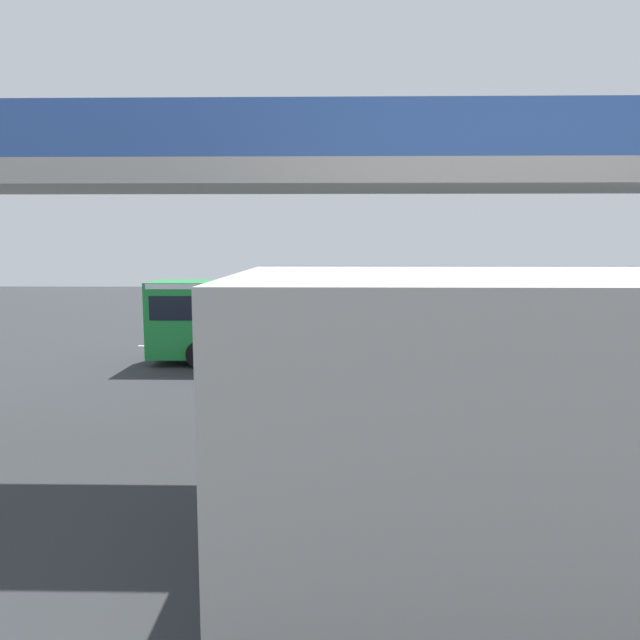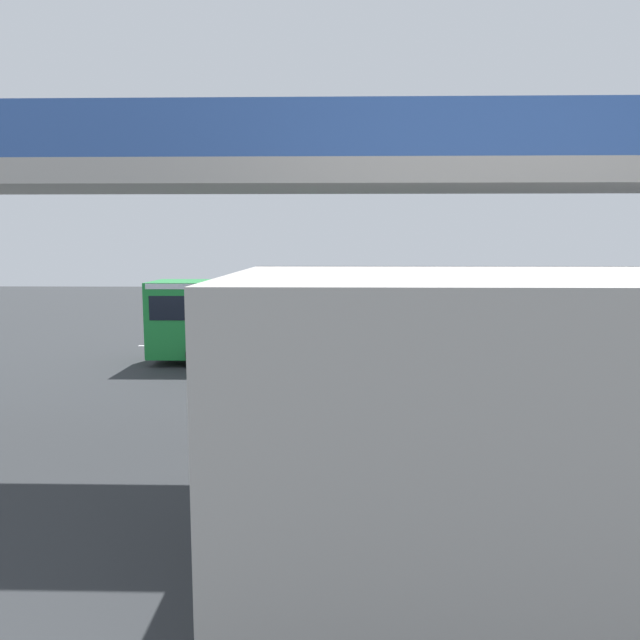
% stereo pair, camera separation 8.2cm
% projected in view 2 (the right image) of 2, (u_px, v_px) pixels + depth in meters
% --- Properties ---
extents(ground, '(80.00, 80.00, 0.00)m').
position_uv_depth(ground, '(338.00, 357.00, 24.58)').
color(ground, '#2D3033').
extents(city_bus, '(11.54, 2.85, 3.15)m').
position_uv_depth(city_bus, '(301.00, 314.00, 23.23)').
color(city_bus, '#1E8C38').
rests_on(city_bus, ground).
extents(parked_van, '(4.80, 2.17, 2.05)m').
position_uv_depth(parked_van, '(473.00, 348.00, 19.68)').
color(parked_van, black).
rests_on(parked_van, ground).
extents(bicycle_blue, '(1.77, 0.44, 0.96)m').
position_uv_depth(bicycle_blue, '(574.00, 361.00, 21.65)').
color(bicycle_blue, black).
rests_on(bicycle_blue, ground).
extents(pedestrian, '(0.38, 0.38, 1.79)m').
position_uv_depth(pedestrian, '(434.00, 324.00, 27.94)').
color(pedestrian, '#2D2D38').
rests_on(pedestrian, ground).
extents(traffic_sign, '(0.08, 0.60, 2.80)m').
position_uv_depth(traffic_sign, '(215.00, 303.00, 27.56)').
color(traffic_sign, slate).
rests_on(traffic_sign, ground).
extents(lane_dash_leftmost, '(2.00, 0.20, 0.01)m').
position_uv_depth(lane_dash_leftmost, '(517.00, 347.00, 26.84)').
color(lane_dash_leftmost, silver).
rests_on(lane_dash_leftmost, ground).
extents(lane_dash_left, '(2.00, 0.20, 0.01)m').
position_uv_depth(lane_dash_left, '(427.00, 347.00, 26.93)').
color(lane_dash_left, silver).
rests_on(lane_dash_left, ground).
extents(lane_dash_centre, '(2.00, 0.20, 0.01)m').
position_uv_depth(lane_dash_centre, '(338.00, 346.00, 27.02)').
color(lane_dash_centre, silver).
rests_on(lane_dash_centre, ground).
extents(lane_dash_right, '(2.00, 0.20, 0.01)m').
position_uv_depth(lane_dash_right, '(249.00, 346.00, 27.11)').
color(lane_dash_right, silver).
rests_on(lane_dash_right, ground).
extents(lane_dash_rightmost, '(2.00, 0.20, 0.01)m').
position_uv_depth(lane_dash_rightmost, '(161.00, 346.00, 27.20)').
color(lane_dash_rightmost, silver).
rests_on(lane_dash_rightmost, ground).
extents(pedestrian_overpass, '(26.57, 2.60, 7.33)m').
position_uv_depth(pedestrian_overpass, '(343.00, 202.00, 12.89)').
color(pedestrian_overpass, '#B2ADA5').
rests_on(pedestrian_overpass, ground).
extents(station_building, '(9.00, 5.04, 4.20)m').
position_uv_depth(station_building, '(579.00, 435.00, 7.85)').
color(station_building, '#B2ADA5').
rests_on(station_building, ground).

